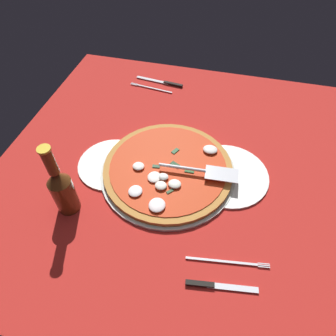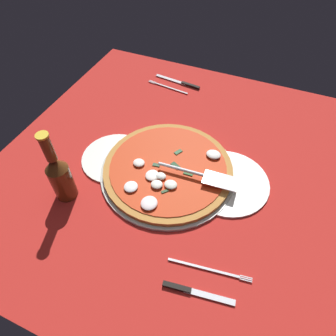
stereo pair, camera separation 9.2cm
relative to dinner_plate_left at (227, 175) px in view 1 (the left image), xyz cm
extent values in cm
cube|color=#AE221D|center=(16.27, -1.03, -1.00)|extent=(114.82, 114.82, 0.80)
cube|color=silver|center=(-36.35, -44.09, -0.55)|extent=(9.57, 9.57, 0.10)
cube|color=silver|center=(-26.78, -53.65, -0.55)|extent=(9.57, 9.57, 0.10)
cube|color=silver|center=(-26.78, -34.52, -0.55)|extent=(9.57, 9.57, 0.10)
cube|color=silver|center=(-26.78, -15.38, -0.55)|extent=(9.57, 9.57, 0.10)
cube|color=silver|center=(-26.78, 3.76, -0.55)|extent=(9.57, 9.57, 0.10)
cube|color=silver|center=(-26.78, 22.89, -0.55)|extent=(9.57, 9.57, 0.10)
cube|color=silver|center=(-17.22, -44.09, -0.55)|extent=(9.57, 9.57, 0.10)
cube|color=silver|center=(-17.22, -24.95, -0.55)|extent=(9.57, 9.57, 0.10)
cube|color=silver|center=(-17.22, -5.81, -0.55)|extent=(9.57, 9.57, 0.10)
cube|color=silver|center=(-17.22, 13.33, -0.55)|extent=(9.57, 9.57, 0.10)
cube|color=silver|center=(-17.22, 32.46, -0.55)|extent=(9.57, 9.57, 0.10)
cube|color=silver|center=(-7.65, -53.65, -0.55)|extent=(9.57, 9.57, 0.10)
cube|color=silver|center=(-7.65, -34.52, -0.55)|extent=(9.57, 9.57, 0.10)
cube|color=silver|center=(-7.65, -15.38, -0.55)|extent=(9.57, 9.57, 0.10)
cube|color=silver|center=(-7.65, 3.76, -0.55)|extent=(9.57, 9.57, 0.10)
cube|color=silver|center=(-7.65, 22.89, -0.55)|extent=(9.57, 9.57, 0.10)
cube|color=silver|center=(-7.65, 42.03, -0.55)|extent=(9.57, 9.57, 0.10)
cube|color=silver|center=(1.92, -44.09, -0.55)|extent=(9.57, 9.57, 0.10)
cube|color=silver|center=(1.92, -24.95, -0.55)|extent=(9.57, 9.57, 0.10)
cube|color=silver|center=(1.92, -5.81, -0.55)|extent=(9.57, 9.57, 0.10)
cube|color=silver|center=(1.92, 13.33, -0.55)|extent=(9.57, 9.57, 0.10)
cube|color=silver|center=(1.92, 32.46, -0.55)|extent=(9.57, 9.57, 0.10)
cube|color=silver|center=(11.49, -53.65, -0.55)|extent=(9.57, 9.57, 0.10)
cube|color=silver|center=(11.49, -34.52, -0.55)|extent=(9.57, 9.57, 0.10)
cube|color=silver|center=(11.49, -15.38, -0.55)|extent=(9.57, 9.57, 0.10)
cube|color=silver|center=(11.49, 3.76, -0.55)|extent=(9.57, 9.57, 0.10)
cube|color=silver|center=(11.49, 22.89, -0.55)|extent=(9.57, 9.57, 0.10)
cube|color=silver|center=(11.49, 42.03, -0.55)|extent=(9.57, 9.57, 0.10)
cube|color=silver|center=(21.06, -44.09, -0.55)|extent=(9.57, 9.57, 0.10)
cube|color=silver|center=(21.06, -24.95, -0.55)|extent=(9.57, 9.57, 0.10)
cube|color=silver|center=(21.06, -5.81, -0.55)|extent=(9.57, 9.57, 0.10)
cube|color=silver|center=(21.06, 13.33, -0.55)|extent=(9.57, 9.57, 0.10)
cube|color=silver|center=(21.06, 32.46, -0.55)|extent=(9.57, 9.57, 0.10)
cube|color=silver|center=(30.63, -53.65, -0.55)|extent=(9.57, 9.57, 0.10)
cube|color=silver|center=(30.63, -34.52, -0.55)|extent=(9.57, 9.57, 0.10)
cube|color=silver|center=(30.63, -15.38, -0.55)|extent=(9.57, 9.57, 0.10)
cube|color=silver|center=(30.63, 3.76, -0.55)|extent=(9.57, 9.57, 0.10)
cube|color=silver|center=(30.63, 22.89, -0.55)|extent=(9.57, 9.57, 0.10)
cube|color=silver|center=(30.63, 42.03, -0.55)|extent=(9.57, 9.57, 0.10)
cube|color=silver|center=(40.20, -44.09, -0.55)|extent=(9.57, 9.57, 0.10)
cube|color=silver|center=(40.20, -24.95, -0.55)|extent=(9.57, 9.57, 0.10)
cube|color=silver|center=(40.20, -5.81, -0.55)|extent=(9.57, 9.57, 0.10)
cube|color=silver|center=(40.20, 13.33, -0.55)|extent=(9.57, 9.57, 0.10)
cube|color=silver|center=(40.20, 32.46, -0.55)|extent=(9.57, 9.57, 0.10)
cube|color=silver|center=(40.20, 51.60, -0.55)|extent=(9.57, 9.57, 0.10)
cube|color=silver|center=(49.77, -53.65, -0.55)|extent=(9.57, 9.57, 0.10)
cube|color=silver|center=(49.77, -34.52, -0.55)|extent=(9.57, 9.57, 0.10)
cube|color=silver|center=(49.77, -15.38, -0.55)|extent=(9.57, 9.57, 0.10)
cube|color=silver|center=(49.77, 3.76, -0.55)|extent=(9.57, 9.57, 0.10)
cube|color=silver|center=(49.77, 22.89, -0.55)|extent=(9.57, 9.57, 0.10)
cube|color=silver|center=(49.77, 42.03, -0.55)|extent=(9.57, 9.57, 0.10)
cube|color=silver|center=(59.33, -44.09, -0.55)|extent=(9.57, 9.57, 0.10)
cube|color=silver|center=(59.33, -24.95, -0.55)|extent=(9.57, 9.57, 0.10)
cube|color=silver|center=(59.33, -5.81, -0.55)|extent=(9.57, 9.57, 0.10)
cube|color=silver|center=(59.33, 13.33, -0.55)|extent=(9.57, 9.57, 0.10)
cube|color=silver|center=(68.90, -53.65, -0.55)|extent=(9.57, 9.57, 0.10)
cube|color=silver|center=(68.90, -34.52, -0.55)|extent=(9.57, 9.57, 0.10)
cube|color=silver|center=(68.90, -15.38, -0.55)|extent=(9.57, 9.57, 0.10)
cube|color=silver|center=(68.90, 3.76, -0.55)|extent=(9.57, 9.57, 0.10)
cylinder|color=#B4BCB5|center=(18.38, 3.15, 0.11)|extent=(42.33, 42.33, 1.21)
cylinder|color=white|center=(0.00, 0.00, 0.00)|extent=(25.47, 25.47, 1.00)
cylinder|color=white|center=(36.58, 4.55, 0.00)|extent=(21.81, 21.81, 1.00)
cylinder|color=#B87B37|center=(18.38, 3.15, 1.45)|extent=(40.29, 40.29, 1.47)
cylinder|color=red|center=(18.38, 3.15, 2.33)|extent=(36.32, 36.32, 0.30)
ellipsoid|color=white|center=(27.09, 5.77, 3.08)|extent=(3.63, 3.39, 1.20)
ellipsoid|color=white|center=(17.77, 18.08, 3.12)|extent=(4.67, 4.92, 1.28)
ellipsoid|color=white|center=(25.09, 14.97, 3.04)|extent=(4.04, 4.22, 1.13)
ellipsoid|color=white|center=(18.47, 11.38, 3.16)|extent=(3.51, 3.28, 1.36)
ellipsoid|color=silver|center=(14.71, 9.80, 3.12)|extent=(3.83, 3.41, 1.29)
ellipsoid|color=white|center=(18.62, 7.99, 3.16)|extent=(3.17, 2.62, 1.35)
ellipsoid|color=white|center=(21.25, 8.63, 2.99)|extent=(3.99, 4.32, 1.03)
ellipsoid|color=white|center=(6.77, -6.55, 3.17)|extent=(4.66, 3.97, 1.38)
cube|color=#13361A|center=(16.13, 2.10, 2.63)|extent=(3.53, 2.81, 0.30)
cube|color=#234E2B|center=(17.68, -3.67, 2.63)|extent=(2.39, 2.90, 0.30)
cube|color=#203C1D|center=(15.50, 12.36, 2.63)|extent=(2.06, 2.16, 0.30)
cube|color=#23472B|center=(21.91, 4.16, 2.63)|extent=(2.45, 1.44, 0.30)
cube|color=#1E5323|center=(11.57, 3.52, 2.63)|extent=(2.93, 1.28, 0.30)
cube|color=silver|center=(1.86, 3.45, 4.01)|extent=(10.11, 5.94, 0.30)
cylinder|color=silver|center=(13.80, 4.17, 4.36)|extent=(14.15, 1.86, 1.00)
cube|color=white|center=(34.28, -41.24, -0.20)|extent=(18.27, 14.12, 0.60)
cube|color=silver|center=(34.60, -38.51, 0.23)|extent=(15.40, 2.41, 0.25)
cube|color=silver|center=(43.70, -40.03, 0.23)|extent=(3.01, 0.57, 0.25)
cube|color=silver|center=(43.76, -39.60, 0.23)|extent=(3.01, 0.57, 0.25)
cube|color=silver|center=(43.81, -39.16, 0.23)|extent=(3.01, 0.57, 0.25)
cube|color=black|center=(27.80, -43.24, 0.50)|extent=(8.35, 2.16, 0.80)
cube|color=silver|center=(37.04, -44.34, 0.23)|extent=(14.53, 3.09, 0.25)
cube|color=white|center=(-2.19, 31.56, -0.20)|extent=(17.85, 15.97, 0.60)
cube|color=silver|center=(-1.75, 28.48, 0.23)|extent=(17.86, 3.10, 0.25)
cube|color=silver|center=(-12.19, 27.45, 0.23)|extent=(3.00, 0.64, 0.25)
cube|color=silver|center=(-12.13, 27.01, 0.23)|extent=(3.00, 0.64, 0.25)
cube|color=silver|center=(-12.07, 26.58, 0.23)|extent=(3.00, 0.64, 0.25)
cube|color=black|center=(2.51, 35.38, 0.50)|extent=(7.01, 2.15, 0.80)
cube|color=silver|center=(-5.19, 34.29, 0.23)|extent=(12.18, 3.08, 0.25)
cylinder|color=#593215|center=(42.61, 22.60, 5.45)|extent=(6.25, 6.25, 11.89)
cone|color=#593215|center=(42.61, 22.60, 13.33)|extent=(6.25, 6.25, 3.86)
cylinder|color=#593215|center=(42.61, 22.60, 19.22)|extent=(2.81, 2.81, 7.93)
cylinder|color=gold|center=(42.61, 22.60, 23.49)|extent=(3.23, 3.23, 0.60)
camera|label=1|loc=(3.89, 61.02, 71.69)|focal=31.58mm
camera|label=2|loc=(-4.82, 58.11, 71.69)|focal=31.58mm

